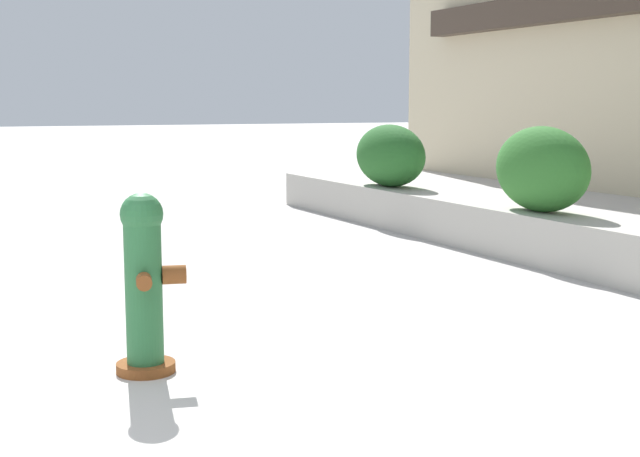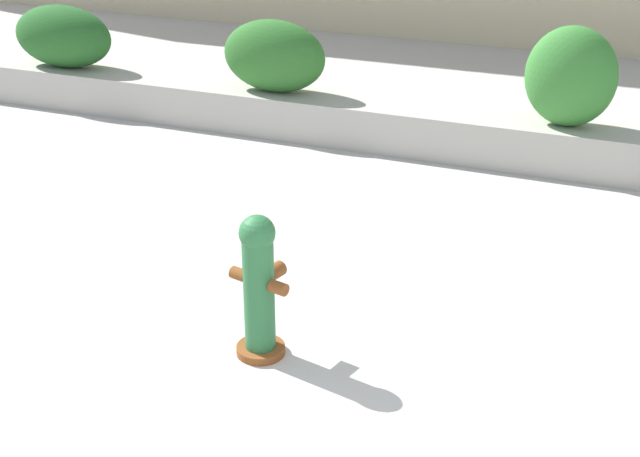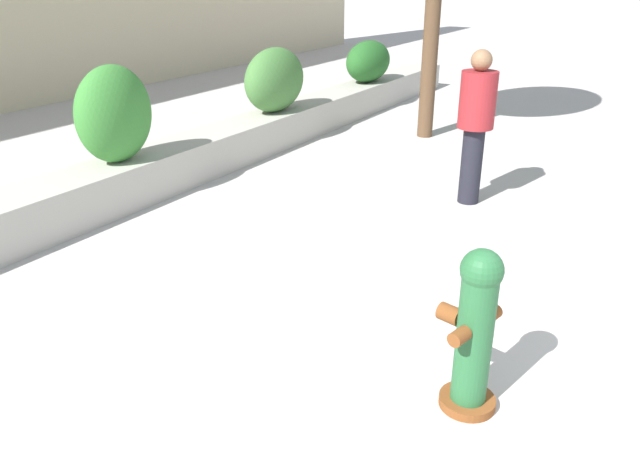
{
  "view_description": "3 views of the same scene",
  "coord_description": "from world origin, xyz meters",
  "views": [
    {
      "loc": [
        3.9,
        0.1,
        1.6
      ],
      "look_at": [
        -1.37,
        2.61,
        0.78
      ],
      "focal_mm": 50.0,
      "sensor_mm": 36.0,
      "label": 1
    },
    {
      "loc": [
        1.28,
        -3.49,
        3.49
      ],
      "look_at": [
        -1.16,
        2.36,
        0.58
      ],
      "focal_mm": 50.0,
      "sensor_mm": 36.0,
      "label": 2
    },
    {
      "loc": [
        -4.41,
        0.5,
        2.57
      ],
      "look_at": [
        -0.87,
        2.68,
        0.8
      ],
      "focal_mm": 35.0,
      "sensor_mm": 36.0,
      "label": 3
    }
  ],
  "objects": [
    {
      "name": "hedge_bush_4",
      "position": [
        6.23,
        6.0,
        0.88
      ],
      "size": [
        1.21,
        0.68,
        0.76
      ],
      "primitive_type": "ellipsoid",
      "color": "#235B23",
      "rests_on": "planter_wall_low"
    },
    {
      "name": "hedge_bush_3",
      "position": [
        3.23,
        6.0,
        0.97
      ],
      "size": [
        1.23,
        0.63,
        0.94
      ],
      "primitive_type": "ellipsoid",
      "color": "#427538",
      "rests_on": "planter_wall_low"
    },
    {
      "name": "planter_wall_low",
      "position": [
        0.0,
        6.0,
        0.25
      ],
      "size": [
        18.0,
        0.7,
        0.5
      ],
      "primitive_type": "cube",
      "color": "#B7B2A8",
      "rests_on": "ground"
    },
    {
      "name": "hedge_bush_2",
      "position": [
        0.19,
        6.0,
        1.04
      ],
      "size": [
        0.97,
        0.58,
        1.08
      ],
      "primitive_type": "ellipsoid",
      "color": "#387F33",
      "rests_on": "planter_wall_low"
    },
    {
      "name": "fire_hydrant",
      "position": [
        -1.21,
        1.38,
        0.55
      ],
      "size": [
        0.48,
        0.47,
        1.08
      ],
      "color": "brown",
      "rests_on": "ground"
    },
    {
      "name": "pedestrian",
      "position": [
        2.31,
        2.61,
        0.99
      ],
      "size": [
        0.54,
        0.54,
        1.73
      ],
      "color": "black",
      "rests_on": "ground"
    }
  ]
}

